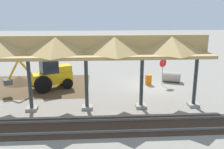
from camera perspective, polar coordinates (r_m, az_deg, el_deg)
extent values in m
plane|color=gray|center=(22.05, 8.55, -2.58)|extent=(120.00, 120.00, 0.00)
cube|color=brown|center=(22.80, -17.07, -2.49)|extent=(9.26, 7.00, 0.01)
cube|color=#9E998E|center=(18.19, 18.07, -6.60)|extent=(0.70, 0.70, 0.20)
cylinder|color=#2D383D|center=(17.66, 18.50, -1.44)|extent=(0.24, 0.24, 3.60)
cube|color=#9E998E|center=(17.20, 6.61, -7.17)|extent=(0.70, 0.70, 0.20)
cylinder|color=#2D383D|center=(16.65, 6.78, -1.73)|extent=(0.24, 0.24, 3.60)
cube|color=#9E998E|center=(16.96, -5.72, -7.47)|extent=(0.70, 0.70, 0.20)
cylinder|color=#2D383D|center=(16.40, -5.87, -1.95)|extent=(0.24, 0.24, 3.60)
cube|color=#9E998E|center=(17.49, -17.84, -7.43)|extent=(0.70, 0.70, 0.20)
cylinder|color=#2D383D|center=(16.95, -18.28, -2.08)|extent=(0.24, 0.24, 3.60)
cube|color=tan|center=(15.96, -6.04, 4.60)|extent=(15.78, 3.20, 0.20)
cube|color=tan|center=(15.87, -6.10, 6.91)|extent=(15.78, 0.20, 1.10)
pyramid|color=tan|center=(16.55, 13.31, 6.92)|extent=(3.28, 3.20, 1.10)
pyramid|color=tan|center=(15.89, 0.52, 7.00)|extent=(3.28, 3.20, 1.10)
pyramid|color=tan|center=(16.05, -12.66, 6.73)|extent=(3.28, 3.20, 1.10)
cube|color=slate|center=(15.74, 13.83, -9.75)|extent=(60.00, 0.08, 0.15)
cube|color=slate|center=(14.51, 15.52, -12.03)|extent=(60.00, 0.08, 0.15)
cube|color=#38281E|center=(15.15, 14.63, -11.05)|extent=(60.00, 2.58, 0.03)
cylinder|color=gray|center=(22.22, 11.45, 0.35)|extent=(0.06, 0.06, 2.18)
cylinder|color=red|center=(22.02, 11.57, 2.62)|extent=(0.68, 0.40, 0.76)
cube|color=#EAB214|center=(21.33, -13.56, -0.70)|extent=(3.44, 2.60, 0.90)
cube|color=#1E262D|center=(21.01, -14.27, 2.25)|extent=(1.69, 1.63, 1.40)
cube|color=#EAB214|center=(21.47, -11.07, 1.46)|extent=(1.52, 1.49, 0.50)
cylinder|color=black|center=(21.83, -16.48, -1.29)|extent=(1.38, 0.90, 1.40)
cylinder|color=black|center=(20.50, -15.48, -2.24)|extent=(1.38, 0.90, 1.40)
cylinder|color=black|center=(22.39, -11.32, -1.24)|extent=(0.94, 0.67, 0.90)
cylinder|color=black|center=(21.21, -10.15, -2.07)|extent=(0.94, 0.67, 0.90)
cylinder|color=#EAB214|center=(20.60, -19.21, 1.52)|extent=(1.03, 0.64, 1.41)
cylinder|color=#EAB214|center=(20.49, -21.69, 0.80)|extent=(1.02, 0.62, 1.68)
cube|color=#47474C|center=(20.62, -22.75, -1.52)|extent=(0.90, 0.98, 0.40)
cone|color=brown|center=(24.08, -20.35, -1.87)|extent=(5.72, 5.72, 1.38)
cylinder|color=#9E9384|center=(23.49, 13.46, -0.57)|extent=(1.80, 1.44, 0.93)
cylinder|color=black|center=(23.56, 11.56, -0.42)|extent=(0.24, 0.57, 0.61)
cylinder|color=orange|center=(22.29, 8.33, -1.18)|extent=(0.56, 0.56, 0.90)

